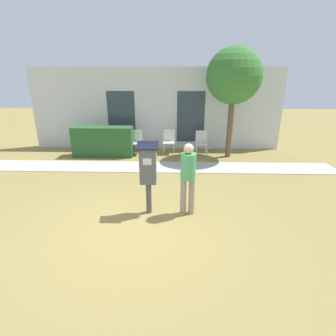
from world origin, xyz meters
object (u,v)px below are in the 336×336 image
object	(u,v)px
outdoor_chair_left	(136,140)
outdoor_chair_right	(201,141)
person_standing	(188,174)
outdoor_chair_middle	(169,140)
parking_meter	(148,169)

from	to	relation	value
outdoor_chair_left	outdoor_chair_right	world-z (taller)	same
outdoor_chair_left	outdoor_chair_right	size ratio (longest dim) A/B	1.00
person_standing	outdoor_chair_middle	xyz separation A→B (m)	(-0.53, 4.76, -0.40)
outdoor_chair_right	outdoor_chair_left	bearing A→B (deg)	-159.50
person_standing	outdoor_chair_right	xyz separation A→B (m)	(0.71, 4.63, -0.40)
parking_meter	person_standing	xyz separation A→B (m)	(0.84, -0.02, -0.09)
parking_meter	outdoor_chair_left	bearing A→B (deg)	101.50
outdoor_chair_left	outdoor_chair_middle	bearing A→B (deg)	25.73
parking_meter	outdoor_chair_left	world-z (taller)	parking_meter
person_standing	outdoor_chair_left	bearing A→B (deg)	124.31
outdoor_chair_middle	outdoor_chair_right	size ratio (longest dim) A/B	1.00
parking_meter	person_standing	size ratio (longest dim) A/B	1.01
outdoor_chair_middle	parking_meter	bearing A→B (deg)	-86.30
outdoor_chair_middle	outdoor_chair_right	distance (m)	1.25
person_standing	outdoor_chair_right	world-z (taller)	person_standing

